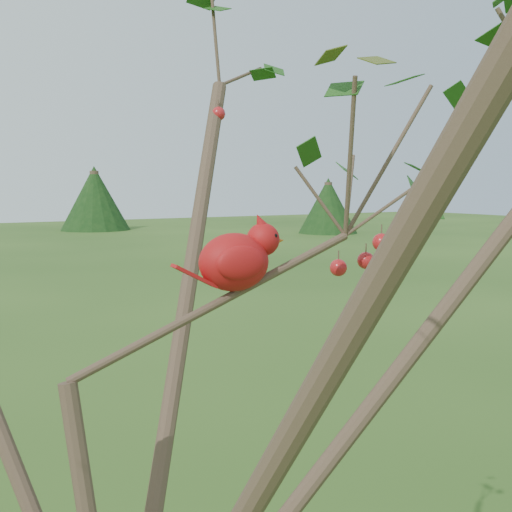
% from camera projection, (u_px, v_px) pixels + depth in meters
% --- Properties ---
extents(crabapple_tree, '(2.35, 2.05, 2.95)m').
position_uv_depth(crabapple_tree, '(127.00, 297.00, 1.09)').
color(crabapple_tree, '#453425').
rests_on(crabapple_tree, ground).
extents(cardinal, '(0.25, 0.13, 0.17)m').
position_uv_depth(cardinal, '(238.00, 259.00, 1.30)').
color(cardinal, '#A90E17').
rests_on(cardinal, ground).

